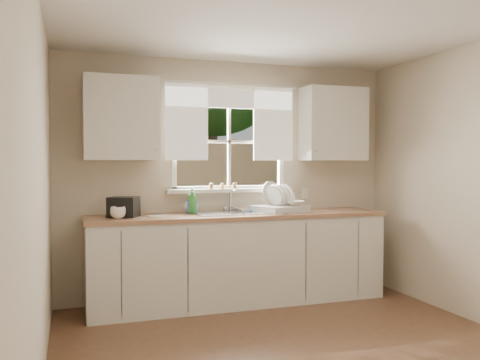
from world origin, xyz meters
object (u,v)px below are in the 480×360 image
object	(u,v)px
dish_rack	(280,206)
soap_bottle_a	(192,201)
cup	(118,213)
black_appliance	(124,207)

from	to	relation	value
dish_rack	soap_bottle_a	world-z (taller)	dish_rack
cup	dish_rack	bearing A→B (deg)	0.22
dish_rack	black_appliance	bearing A→B (deg)	179.23
dish_rack	soap_bottle_a	xyz separation A→B (m)	(-0.92, 0.09, 0.07)
soap_bottle_a	black_appliance	xyz separation A→B (m)	(-0.68, -0.07, -0.04)
dish_rack	cup	size ratio (longest dim) A/B	4.34
dish_rack	black_appliance	distance (m)	1.60
soap_bottle_a	cup	xyz separation A→B (m)	(-0.75, -0.22, -0.08)
dish_rack	cup	distance (m)	1.67
soap_bottle_a	cup	distance (m)	0.78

